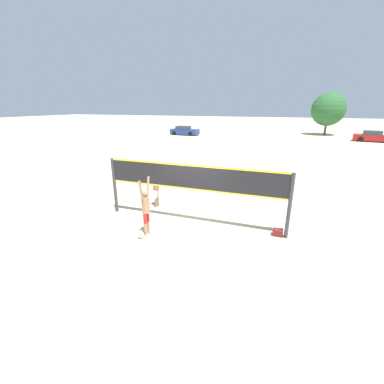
{
  "coord_description": "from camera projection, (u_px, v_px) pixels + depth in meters",
  "views": [
    {
      "loc": [
        3.18,
        -8.79,
        4.48
      ],
      "look_at": [
        0.0,
        0.0,
        1.31
      ],
      "focal_mm": 24.0,
      "sensor_mm": 36.0,
      "label": 1
    }
  ],
  "objects": [
    {
      "name": "parked_car_near",
      "position": [
        184.0,
        131.0,
        40.34
      ],
      "size": [
        4.53,
        2.16,
        1.4
      ],
      "rotation": [
        0.0,
        0.0,
        -0.07
      ],
      "color": "navy",
      "rests_on": "ground_plane"
    },
    {
      "name": "ground_plane",
      "position": [
        192.0,
        223.0,
        10.29
      ],
      "size": [
        200.0,
        200.0,
        0.0
      ],
      "primitive_type": "plane",
      "color": "beige"
    },
    {
      "name": "parked_car_mid",
      "position": [
        373.0,
        137.0,
        32.91
      ],
      "size": [
        4.86,
        2.58,
        1.38
      ],
      "rotation": [
        0.0,
        0.0,
        -0.19
      ],
      "color": "maroon",
      "rests_on": "ground_plane"
    },
    {
      "name": "tree_left_cluster",
      "position": [
        328.0,
        109.0,
        39.3
      ],
      "size": [
        4.95,
        4.95,
        6.35
      ],
      "color": "brown",
      "rests_on": "ground_plane"
    },
    {
      "name": "player_spiker",
      "position": [
        146.0,
        206.0,
        9.03
      ],
      "size": [
        0.28,
        0.7,
        2.11
      ],
      "rotation": [
        0.0,
        0.0,
        1.57
      ],
      "color": "tan",
      "rests_on": "ground_plane"
    },
    {
      "name": "gear_bag",
      "position": [
        278.0,
        232.0,
        9.25
      ],
      "size": [
        0.37,
        0.26,
        0.25
      ],
      "color": "maroon",
      "rests_on": "ground_plane"
    },
    {
      "name": "volleyball",
      "position": [
        141.0,
        235.0,
        9.07
      ],
      "size": [
        0.24,
        0.24,
        0.24
      ],
      "color": "silver",
      "rests_on": "ground_plane"
    },
    {
      "name": "volleyball_net",
      "position": [
        192.0,
        184.0,
        9.76
      ],
      "size": [
        7.24,
        0.13,
        2.38
      ],
      "color": "#38383D",
      "rests_on": "ground_plane"
    },
    {
      "name": "player_blocker",
      "position": [
        156.0,
        185.0,
        11.61
      ],
      "size": [
        0.28,
        0.69,
        1.99
      ],
      "rotation": [
        0.0,
        0.0,
        -1.57
      ],
      "color": "#8C664C",
      "rests_on": "ground_plane"
    }
  ]
}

